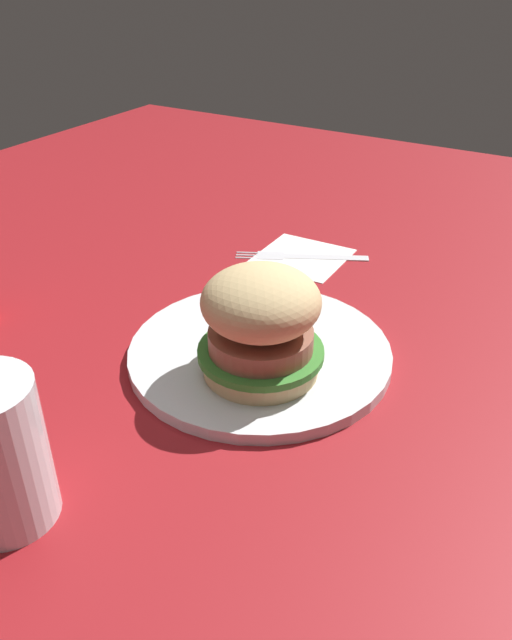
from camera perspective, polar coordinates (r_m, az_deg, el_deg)
ground_plane at (r=0.65m, az=1.29°, el=-2.44°), size 1.60×1.60×0.00m
plate at (r=0.63m, az=0.00°, el=-2.80°), size 0.26×0.26×0.01m
sandwich at (r=0.57m, az=0.44°, el=-0.24°), size 0.12×0.12×0.10m
fries_pile at (r=0.67m, az=1.79°, el=0.70°), size 0.12×0.09×0.01m
napkin at (r=0.83m, az=4.14°, el=5.71°), size 0.11×0.11×0.00m
fork at (r=0.83m, az=4.04°, el=5.87°), size 0.09×0.16×0.00m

